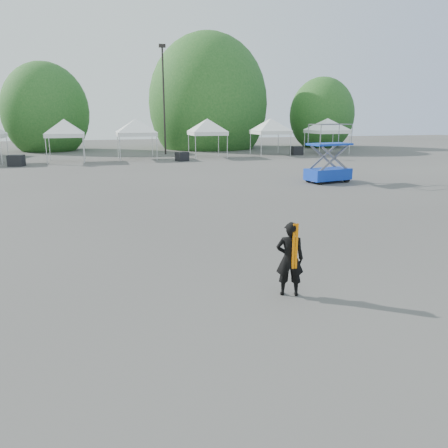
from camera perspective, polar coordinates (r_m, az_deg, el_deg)
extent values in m
plane|color=#474442|center=(10.81, 3.13, -5.52)|extent=(120.00, 120.00, 0.00)
cylinder|color=black|center=(42.10, -7.85, 15.45)|extent=(0.16, 0.16, 9.50)
cube|color=black|center=(42.52, -8.09, 22.06)|extent=(0.60, 0.25, 0.30)
cylinder|color=#382314|center=(49.87, -21.96, 10.19)|extent=(0.36, 0.36, 2.27)
ellipsoid|color=#1C541C|center=(49.81, -22.26, 13.40)|extent=(4.16, 4.16, 4.78)
cylinder|color=#382314|center=(50.21, -2.05, 11.49)|extent=(0.36, 0.36, 2.80)
ellipsoid|color=#1C541C|center=(50.17, -2.08, 15.43)|extent=(5.12, 5.12, 5.89)
cylinder|color=#382314|center=(53.14, 12.48, 10.94)|extent=(0.36, 0.36, 2.10)
ellipsoid|color=#1C541C|center=(53.08, 12.63, 13.73)|extent=(3.84, 3.84, 4.42)
cylinder|color=silver|center=(36.74, -27.11, 8.43)|extent=(0.06, 0.06, 2.00)
cylinder|color=silver|center=(39.38, -26.42, 8.79)|extent=(0.06, 0.06, 2.00)
cylinder|color=silver|center=(36.13, -22.19, 8.86)|extent=(0.06, 0.06, 2.00)
cylinder|color=silver|center=(35.97, -17.86, 9.20)|extent=(0.06, 0.06, 2.00)
cylinder|color=silver|center=(38.81, -21.83, 9.18)|extent=(0.06, 0.06, 2.00)
cylinder|color=silver|center=(38.66, -17.79, 9.50)|extent=(0.06, 0.06, 2.00)
cube|color=white|center=(37.31, -20.06, 10.84)|extent=(2.90, 2.90, 0.30)
pyramid|color=white|center=(37.28, -20.22, 12.76)|extent=(4.11, 4.11, 1.10)
cylinder|color=silver|center=(36.53, -13.45, 9.55)|extent=(0.06, 0.06, 2.00)
cylinder|color=silver|center=(36.81, -8.75, 9.80)|extent=(0.06, 0.06, 2.00)
cylinder|color=silver|center=(39.49, -13.70, 9.84)|extent=(0.06, 0.06, 2.00)
cylinder|color=silver|center=(39.75, -9.35, 10.08)|extent=(0.06, 0.06, 2.00)
cube|color=white|center=(38.06, -11.39, 11.45)|extent=(3.18, 3.18, 0.30)
pyramid|color=white|center=(38.03, -11.48, 13.33)|extent=(4.49, 4.49, 1.10)
cylinder|color=silver|center=(37.24, -3.74, 9.97)|extent=(0.06, 0.06, 2.00)
cylinder|color=silver|center=(37.95, 0.44, 10.08)|extent=(0.06, 0.06, 2.00)
cylinder|color=silver|center=(39.96, -4.64, 10.23)|extent=(0.06, 0.06, 2.00)
cylinder|color=silver|center=(40.62, -0.72, 10.34)|extent=(0.06, 0.06, 2.00)
cube|color=white|center=(38.86, -2.18, 11.76)|extent=(2.99, 2.99, 0.30)
pyramid|color=white|center=(38.83, -2.20, 13.60)|extent=(4.23, 4.23, 1.10)
cylinder|color=silver|center=(39.44, 4.89, 10.18)|extent=(0.06, 0.06, 2.00)
cylinder|color=silver|center=(40.56, 8.71, 10.18)|extent=(0.06, 0.06, 2.00)
cylinder|color=silver|center=(42.11, 3.47, 10.44)|extent=(0.06, 0.06, 2.00)
cylinder|color=silver|center=(43.15, 7.09, 10.45)|extent=(0.06, 0.06, 2.00)
cube|color=white|center=(41.24, 6.08, 11.82)|extent=(3.05, 3.05, 0.30)
pyramid|color=white|center=(41.21, 6.13, 13.56)|extent=(4.31, 4.31, 1.10)
cylinder|color=silver|center=(41.88, 12.40, 10.13)|extent=(0.06, 0.06, 2.00)
cylinder|color=silver|center=(43.46, 16.09, 10.04)|extent=(0.06, 0.06, 2.00)
cylinder|color=silver|center=(44.65, 10.46, 10.45)|extent=(0.06, 0.06, 2.00)
cylinder|color=silver|center=(46.14, 14.00, 10.37)|extent=(0.06, 0.06, 2.00)
cube|color=white|center=(43.96, 13.32, 11.66)|extent=(3.33, 3.33, 0.30)
pyramid|color=white|center=(43.93, 13.41, 13.29)|extent=(4.71, 4.71, 1.10)
imported|color=black|center=(8.98, 8.59, -4.54)|extent=(0.66, 0.54, 1.55)
cube|color=orange|center=(8.76, 9.09, -2.92)|extent=(0.12, 0.02, 0.93)
cube|color=#0D4BB0|center=(24.87, 13.41, 6.36)|extent=(2.63, 1.67, 0.61)
cube|color=#0D4BB0|center=(24.72, 13.63, 10.10)|extent=(2.52, 1.60, 0.10)
cylinder|color=black|center=(23.93, 12.50, 5.46)|extent=(0.39, 0.22, 0.37)
cylinder|color=black|center=(25.14, 15.73, 5.67)|extent=(0.39, 0.22, 0.37)
cylinder|color=black|center=(24.72, 10.99, 5.80)|extent=(0.39, 0.22, 0.37)
cylinder|color=black|center=(25.89, 14.19, 5.99)|extent=(0.39, 0.22, 0.37)
cube|color=black|center=(35.40, -25.50, 7.48)|extent=(1.20, 1.03, 0.80)
cube|color=black|center=(35.87, -5.50, 8.76)|extent=(1.14, 1.03, 0.72)
cube|color=black|center=(41.84, 9.47, 9.44)|extent=(1.04, 0.82, 0.80)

